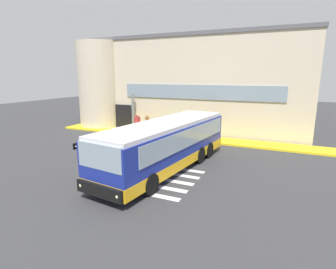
{
  "coord_description": "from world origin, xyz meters",
  "views": [
    {
      "loc": [
        8.01,
        -15.74,
        5.21
      ],
      "look_at": [
        1.22,
        -0.62,
        1.5
      ],
      "focal_mm": 28.53,
      "sensor_mm": 36.0,
      "label": 1
    }
  ],
  "objects_px": {
    "entry_support_column": "(133,112)",
    "passenger_near_column": "(137,122)",
    "bus_main_foreground": "(166,146)",
    "passenger_at_curb_edge": "(159,124)",
    "passenger_by_doorway": "(147,122)"
  },
  "relations": [
    {
      "from": "passenger_near_column",
      "to": "passenger_by_doorway",
      "type": "relative_size",
      "value": 1.0
    },
    {
      "from": "passenger_by_doorway",
      "to": "passenger_at_curb_edge",
      "type": "xyz_separation_m",
      "value": [
        1.25,
        -0.12,
        0.0
      ]
    },
    {
      "from": "entry_support_column",
      "to": "passenger_near_column",
      "type": "distance_m",
      "value": 1.28
    },
    {
      "from": "passenger_near_column",
      "to": "passenger_at_curb_edge",
      "type": "relative_size",
      "value": 1.0
    },
    {
      "from": "bus_main_foreground",
      "to": "passenger_at_curb_edge",
      "type": "relative_size",
      "value": 6.32
    },
    {
      "from": "entry_support_column",
      "to": "passenger_at_curb_edge",
      "type": "xyz_separation_m",
      "value": [
        3.04,
        -0.69,
        -0.76
      ]
    },
    {
      "from": "passenger_by_doorway",
      "to": "passenger_near_column",
      "type": "bearing_deg",
      "value": -175.03
    },
    {
      "from": "entry_support_column",
      "to": "passenger_near_column",
      "type": "height_order",
      "value": "entry_support_column"
    },
    {
      "from": "passenger_by_doorway",
      "to": "passenger_at_curb_edge",
      "type": "height_order",
      "value": "same"
    },
    {
      "from": "bus_main_foreground",
      "to": "passenger_near_column",
      "type": "relative_size",
      "value": 6.32
    },
    {
      "from": "bus_main_foreground",
      "to": "passenger_near_column",
      "type": "distance_m",
      "value": 9.69
    },
    {
      "from": "bus_main_foreground",
      "to": "passenger_at_curb_edge",
      "type": "distance_m",
      "value": 8.39
    },
    {
      "from": "passenger_near_column",
      "to": "passenger_by_doorway",
      "type": "distance_m",
      "value": 0.99
    },
    {
      "from": "entry_support_column",
      "to": "bus_main_foreground",
      "type": "height_order",
      "value": "entry_support_column"
    },
    {
      "from": "bus_main_foreground",
      "to": "passenger_near_column",
      "type": "xyz_separation_m",
      "value": [
        -6.27,
        7.38,
        -0.25
      ]
    }
  ]
}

